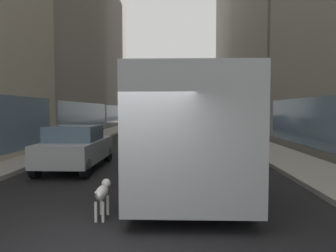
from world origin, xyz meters
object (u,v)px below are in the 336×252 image
object	(u,v)px
car_silver_sedan	(76,147)
car_blue_hatchback	(194,122)
transit_bus	(185,121)
dalmatian_dog	(103,192)
car_white_van	(201,127)

from	to	relation	value
car_silver_sedan	car_blue_hatchback	size ratio (longest dim) A/B	0.98
transit_bus	car_silver_sedan	world-z (taller)	transit_bus
car_blue_hatchback	dalmatian_dog	size ratio (longest dim) A/B	4.19
car_blue_hatchback	dalmatian_dog	world-z (taller)	car_blue_hatchback
car_white_van	car_silver_sedan	bearing A→B (deg)	-113.65
car_silver_sedan	car_white_van	xyz separation A→B (m)	(5.60, 12.79, 0.00)
car_silver_sedan	car_blue_hatchback	xyz separation A→B (m)	(5.60, 22.37, -0.00)
dalmatian_dog	car_white_van	bearing A→B (deg)	79.18
dalmatian_dog	transit_bus	bearing A→B (deg)	69.71
transit_bus	car_white_van	distance (m)	13.01
car_blue_hatchback	dalmatian_dog	distance (m)	27.50
car_silver_sedan	car_blue_hatchback	bearing A→B (deg)	75.95
car_silver_sedan	dalmatian_dog	size ratio (longest dim) A/B	4.11
transit_bus	car_silver_sedan	bearing A→B (deg)	178.71
transit_bus	car_silver_sedan	distance (m)	4.11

